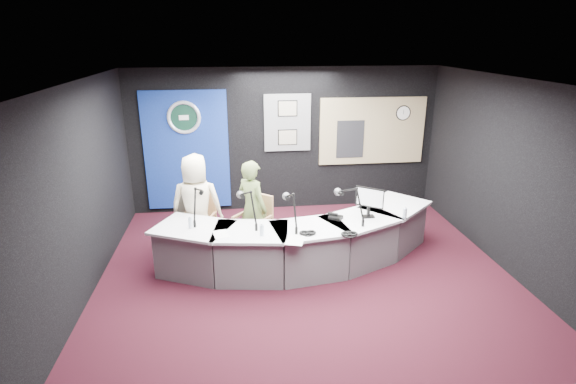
{
  "coord_description": "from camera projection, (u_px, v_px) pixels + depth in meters",
  "views": [
    {
      "loc": [
        -0.97,
        -5.59,
        3.36
      ],
      "look_at": [
        -0.2,
        0.8,
        1.1
      ],
      "focal_mm": 28.0,
      "sensor_mm": 36.0,
      "label": 1
    }
  ],
  "objects": [
    {
      "name": "ceiling",
      "position": [
        312.0,
        83.0,
        5.53
      ],
      "size": [
        6.0,
        6.0,
        0.02
      ],
      "primitive_type": "cube",
      "color": "silver",
      "rests_on": "ground"
    },
    {
      "name": "agency_seal",
      "position": [
        184.0,
        118.0,
        8.36
      ],
      "size": [
        0.63,
        0.07,
        0.63
      ],
      "primitive_type": "torus",
      "rotation": [
        1.57,
        0.0,
        0.0
      ],
      "color": "silver",
      "rests_on": "backdrop_panel"
    },
    {
      "name": "wall_right",
      "position": [
        520.0,
        182.0,
        6.33
      ],
      "size": [
        0.02,
        6.0,
        2.8
      ],
      "primitive_type": "cube",
      "color": "black",
      "rests_on": "ground"
    },
    {
      "name": "notepad",
      "position": [
        295.0,
        240.0,
        6.03
      ],
      "size": [
        0.32,
        0.39,
        0.0
      ],
      "primitive_type": "cube",
      "rotation": [
        0.0,
        0.0,
        -0.31
      ],
      "color": "white",
      "rests_on": "broadcast_desk"
    },
    {
      "name": "headphones_near",
      "position": [
        349.0,
        234.0,
        6.18
      ],
      "size": [
        0.23,
        0.23,
        0.04
      ],
      "primitive_type": "torus",
      "color": "black",
      "rests_on": "broadcast_desk"
    },
    {
      "name": "wall_left",
      "position": [
        75.0,
        199.0,
        5.65
      ],
      "size": [
        0.02,
        6.0,
        2.8
      ],
      "primitive_type": "cube",
      "color": "black",
      "rests_on": "ground"
    },
    {
      "name": "booth_window_frame",
      "position": [
        372.0,
        131.0,
        8.92
      ],
      "size": [
        2.12,
        0.06,
        1.32
      ],
      "primitive_type": "cube",
      "color": "tan",
      "rests_on": "wall_back"
    },
    {
      "name": "person_man",
      "position": [
        197.0,
        205.0,
        7.06
      ],
      "size": [
        0.82,
        0.55,
        1.65
      ],
      "primitive_type": "imported",
      "rotation": [
        0.0,
        0.0,
        3.11
      ],
      "color": "#F5E6C4",
      "rests_on": "ground"
    },
    {
      "name": "boom_mic_b",
      "position": [
        248.0,
        204.0,
        6.49
      ],
      "size": [
        0.32,
        0.71,
        0.6
      ],
      "primitive_type": null,
      "color": "black",
      "rests_on": "broadcast_desk"
    },
    {
      "name": "desk_phone",
      "position": [
        336.0,
        217.0,
        6.72
      ],
      "size": [
        0.24,
        0.23,
        0.05
      ],
      "primitive_type": "cube",
      "rotation": [
        0.0,
        0.0,
        -0.61
      ],
      "color": "black",
      "rests_on": "broadcast_desk"
    },
    {
      "name": "seal_center",
      "position": [
        184.0,
        117.0,
        8.36
      ],
      "size": [
        0.48,
        0.01,
        0.48
      ],
      "primitive_type": "cylinder",
      "rotation": [
        1.57,
        0.0,
        0.0
      ],
      "color": "black",
      "rests_on": "backdrop_panel"
    },
    {
      "name": "wall_clock",
      "position": [
        403.0,
        113.0,
        8.84
      ],
      "size": [
        0.28,
        0.01,
        0.28
      ],
      "primitive_type": "cylinder",
      "rotation": [
        1.57,
        0.0,
        0.0
      ],
      "color": "white",
      "rests_on": "booth_window_frame"
    },
    {
      "name": "backdrop_panel",
      "position": [
        187.0,
        151.0,
        8.61
      ],
      "size": [
        1.6,
        0.05,
        2.3
      ],
      "primitive_type": "cube",
      "color": "navy",
      "rests_on": "wall_back"
    },
    {
      "name": "wall_back",
      "position": [
        285.0,
        140.0,
        8.8
      ],
      "size": [
        6.0,
        0.02,
        2.8
      ],
      "primitive_type": "cube",
      "color": "black",
      "rests_on": "ground"
    },
    {
      "name": "wall_front",
      "position": [
        380.0,
        327.0,
        3.18
      ],
      "size": [
        6.0,
        0.02,
        2.8
      ],
      "primitive_type": "cube",
      "color": "black",
      "rests_on": "ground"
    },
    {
      "name": "headphones_far",
      "position": [
        308.0,
        233.0,
        6.21
      ],
      "size": [
        0.2,
        0.2,
        0.03
      ],
      "primitive_type": "torus",
      "color": "black",
      "rests_on": "broadcast_desk"
    },
    {
      "name": "draped_jacket",
      "position": [
        193.0,
        212.0,
        7.35
      ],
      "size": [
        0.51,
        0.24,
        0.7
      ],
      "primitive_type": "cube",
      "rotation": [
        0.0,
        0.0,
        -0.29
      ],
      "color": "#666356",
      "rests_on": "armchair_left"
    },
    {
      "name": "framed_photo_lower",
      "position": [
        288.0,
        137.0,
        8.73
      ],
      "size": [
        0.34,
        0.02,
        0.27
      ],
      "primitive_type": "cube",
      "color": "gray",
      "rests_on": "pinboard"
    },
    {
      "name": "framed_photo_upper",
      "position": [
        288.0,
        108.0,
        8.54
      ],
      "size": [
        0.34,
        0.02,
        0.27
      ],
      "primitive_type": "cube",
      "color": "gray",
      "rests_on": "pinboard"
    },
    {
      "name": "boom_mic_d",
      "position": [
        350.0,
        200.0,
        6.62
      ],
      "size": [
        0.37,
        0.69,
        0.6
      ],
      "primitive_type": null,
      "color": "black",
      "rests_on": "broadcast_desk"
    },
    {
      "name": "boom_mic_a",
      "position": [
        198.0,
        200.0,
        6.63
      ],
      "size": [
        0.22,
        0.73,
        0.6
      ],
      "primitive_type": null,
      "color": "black",
      "rests_on": "broadcast_desk"
    },
    {
      "name": "ground",
      "position": [
        308.0,
        282.0,
        6.46
      ],
      "size": [
        6.0,
        6.0,
        0.0
      ],
      "primitive_type": "plane",
      "color": "black",
      "rests_on": "ground"
    },
    {
      "name": "computer_monitor",
      "position": [
        369.0,
        197.0,
        6.69
      ],
      "size": [
        0.38,
        0.29,
        0.31
      ],
      "primitive_type": "cube",
      "rotation": [
        0.0,
        0.0,
        -0.64
      ],
      "color": "black",
      "rests_on": "broadcast_desk"
    },
    {
      "name": "broadcast_desk",
      "position": [
        300.0,
        242.0,
        6.84
      ],
      "size": [
        4.5,
        1.9,
        0.75
      ],
      "primitive_type": null,
      "color": "silver",
      "rests_on": "ground"
    },
    {
      "name": "armchair_right",
      "position": [
        253.0,
        223.0,
        7.15
      ],
      "size": [
        0.83,
        0.83,
        1.05
      ],
      "primitive_type": null,
      "rotation": [
        0.0,
        0.0,
        -0.7
      ],
      "color": "#A6764B",
      "rests_on": "ground"
    },
    {
      "name": "water_bottles",
      "position": [
        302.0,
        222.0,
        6.39
      ],
      "size": [
        3.23,
        0.44,
        0.18
      ],
      "primitive_type": null,
      "color": "silver",
      "rests_on": "broadcast_desk"
    },
    {
      "name": "armchair_left",
      "position": [
        198.0,
        224.0,
        7.17
      ],
      "size": [
        0.69,
        0.69,
        0.99
      ],
      "primitive_type": null,
      "rotation": [
        0.0,
        0.0,
        -0.29
      ],
      "color": "#A6764B",
      "rests_on": "ground"
    },
    {
      "name": "booth_glow",
      "position": [
        372.0,
        131.0,
        8.91
      ],
      "size": [
        2.0,
        0.02,
        1.2
      ],
      "primitive_type": "cube",
      "color": "beige",
      "rests_on": "booth_window_frame"
    },
    {
      "name": "person_woman",
      "position": [
        252.0,
        208.0,
        7.06
      ],
      "size": [
        0.66,
        0.67,
        1.55
      ],
      "primitive_type": "imported",
      "rotation": [
        0.0,
        0.0,
        2.32
      ],
      "color": "olive",
      "rests_on": "ground"
    },
    {
      "name": "paper_stack",
      "position": [
        221.0,
        234.0,
        6.21
      ],
      "size": [
        0.25,
        0.31,
        0.0
      ],
      "primitive_type": "cube",
      "rotation": [
        0.0,
        0.0,
        0.2
      ],
      "color": "white",
      "rests_on": "broadcast_desk"
    },
    {
      "name": "boom_mic_c",
      "position": [
        291.0,
        206.0,
        6.4
      ],
      "size": [
        0.19,
        0.74,
        0.6
      ],
      "primitive_type": null,
      "color": "black",
      "rests_on": "broadcast_desk"
    },
    {
      "name": "pinboard",
      "position": [
        287.0,
        123.0,
        8.66
      ],
      "size": [
        0.9,
        0.04,
        1.1
      ],
      "primitive_type": "cube",
      "color": "slate",
      "rests_on": "wall_back"
    },
    {
      "name": "equipment_rack",
      "position": [
        350.0,
        139.0,
        8.89
      ],
      "size": [
        0.55,
        0.02,
        0.75
      ],
      "primitive_type": "cube",
      "color": "black",
      "rests_on": "booth_window_frame"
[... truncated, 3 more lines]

